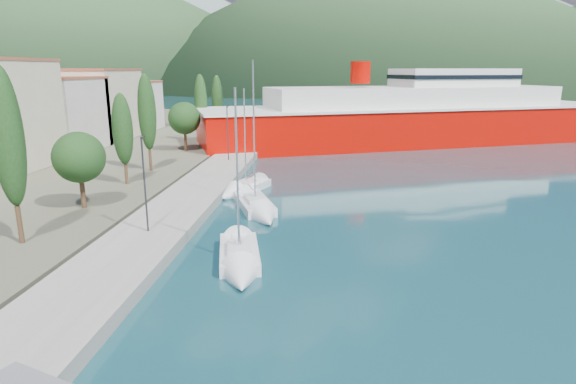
{
  "coord_description": "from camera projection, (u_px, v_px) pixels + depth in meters",
  "views": [
    {
      "loc": [
        2.49,
        -14.7,
        10.86
      ],
      "look_at": [
        0.0,
        14.0,
        3.5
      ],
      "focal_mm": 30.0,
      "sensor_mm": 36.0,
      "label": 1
    }
  ],
  "objects": [
    {
      "name": "ground",
      "position": [
        321.0,
        110.0,
        132.91
      ],
      "size": [
        1400.0,
        1400.0,
        0.0
      ],
      "primitive_type": "plane",
      "color": "#154048"
    },
    {
      "name": "quay",
      "position": [
        199.0,
        190.0,
        42.84
      ],
      "size": [
        5.0,
        88.0,
        0.8
      ],
      "primitive_type": "cube",
      "color": "gray",
      "rests_on": "ground"
    },
    {
      "name": "hills_far",
      "position": [
        445.0,
        13.0,
        583.55
      ],
      "size": [
        1480.0,
        900.0,
        180.0
      ],
      "color": "slate",
      "rests_on": "ground"
    },
    {
      "name": "hills_near",
      "position": [
        461.0,
        16.0,
        356.26
      ],
      "size": [
        1010.0,
        520.0,
        115.0
      ],
      "color": "#2E4E2B",
      "rests_on": "ground"
    },
    {
      "name": "town_buildings",
      "position": [
        22.0,
        118.0,
        54.01
      ],
      "size": [
        9.2,
        69.2,
        11.3
      ],
      "color": "beige",
      "rests_on": "land_strip"
    },
    {
      "name": "tree_row",
      "position": [
        144.0,
        123.0,
        47.75
      ],
      "size": [
        4.07,
        64.8,
        10.48
      ],
      "color": "#47301E",
      "rests_on": "land_strip"
    },
    {
      "name": "lamp_posts",
      "position": [
        151.0,
        177.0,
        31.23
      ],
      "size": [
        0.15,
        47.07,
        6.06
      ],
      "color": "#2D2D33",
      "rests_on": "quay"
    },
    {
      "name": "sailboat_near",
      "position": [
        240.0,
        266.0,
        26.55
      ],
      "size": [
        3.77,
        7.83,
        10.82
      ],
      "color": "silver",
      "rests_on": "ground"
    },
    {
      "name": "sailboat_mid",
      "position": [
        260.0,
        211.0,
        36.89
      ],
      "size": [
        5.21,
        8.89,
        12.44
      ],
      "color": "silver",
      "rests_on": "ground"
    },
    {
      "name": "sailboat_far",
      "position": [
        238.0,
        191.0,
        43.01
      ],
      "size": [
        4.56,
        7.21,
        10.12
      ],
      "color": "silver",
      "rests_on": "ground"
    },
    {
      "name": "ferry",
      "position": [
        414.0,
        117.0,
        72.31
      ],
      "size": [
        64.12,
        35.18,
        12.61
      ],
      "color": "#B20801",
      "rests_on": "ground"
    }
  ]
}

